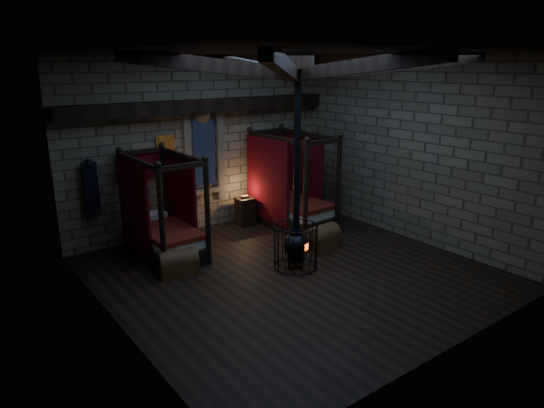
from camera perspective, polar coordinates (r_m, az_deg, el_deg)
room at (r=9.02m, az=2.24°, el=14.47°), size 7.02×7.02×4.29m
bed_left at (r=10.74m, az=-12.66°, el=-3.07°), size 1.13×2.11×2.19m
bed_right at (r=12.40m, az=2.13°, el=0.14°), size 1.28×2.29×2.34m
trunk_left at (r=9.76m, az=-10.93°, el=-6.88°), size 0.83×0.64×0.54m
trunk_right at (r=10.90m, az=5.89°, el=-4.06°), size 0.83×0.58×0.57m
nightstand_left at (r=11.61m, az=-11.27°, el=-2.51°), size 0.49×0.48×0.82m
nightstand_right at (r=12.44m, az=-3.19°, el=-0.84°), size 0.47×0.46×0.78m
stove at (r=9.79m, az=2.81°, el=-4.35°), size 0.90×0.90×4.05m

